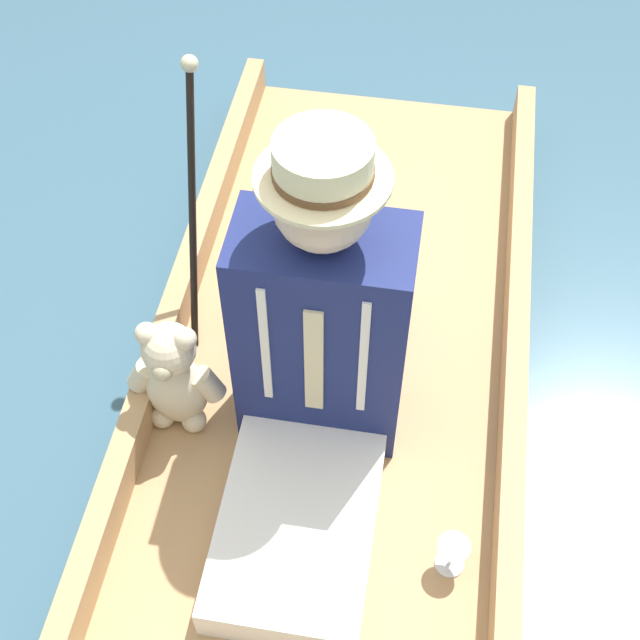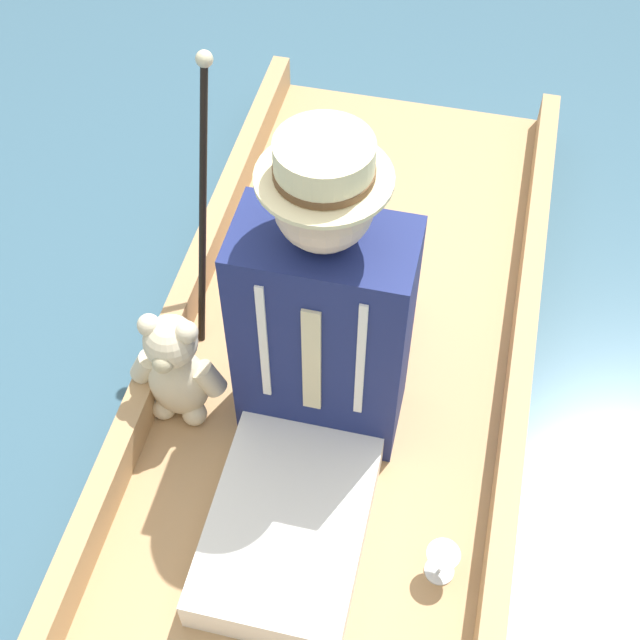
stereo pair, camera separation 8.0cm
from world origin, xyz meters
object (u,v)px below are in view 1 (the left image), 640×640
object	(u,v)px
seated_person	(317,360)
teddy_bear	(174,377)
wine_glass	(453,551)
walking_cane	(192,187)

from	to	relation	value
seated_person	teddy_bear	world-z (taller)	seated_person
wine_glass	walking_cane	xyz separation A→B (m)	(0.77, -0.71, 0.38)
teddy_bear	walking_cane	xyz separation A→B (m)	(0.03, -0.40, 0.28)
seated_person	walking_cane	world-z (taller)	seated_person
wine_glass	walking_cane	size ratio (longest dim) A/B	0.13
seated_person	wine_glass	size ratio (longest dim) A/B	9.18
seated_person	walking_cane	xyz separation A→B (m)	(0.40, -0.41, 0.11)
wine_glass	teddy_bear	bearing A→B (deg)	-22.41
seated_person	walking_cane	bearing A→B (deg)	-57.56
teddy_bear	wine_glass	world-z (taller)	teddy_bear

